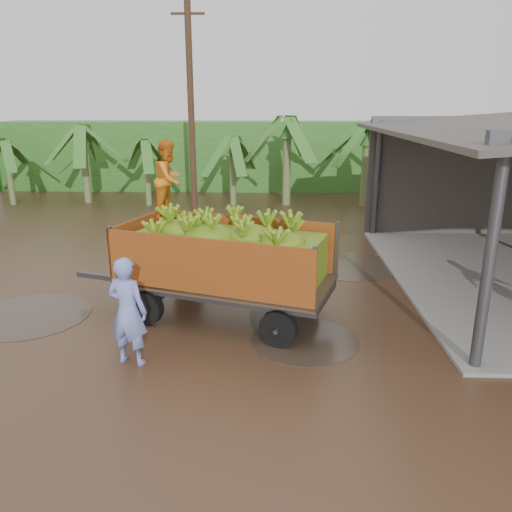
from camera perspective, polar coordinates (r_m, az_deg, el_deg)
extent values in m
plane|color=black|center=(12.64, -5.95, -3.95)|extent=(100.00, 100.00, 0.00)
cube|color=#2D661E|center=(28.06, -5.78, 11.39)|extent=(22.00, 3.00, 3.60)
cube|color=#47474C|center=(12.37, -16.52, -2.41)|extent=(1.71, 0.66, 0.12)
imported|color=orange|center=(11.25, -9.91, 8.63)|extent=(0.86, 0.98, 1.71)
imported|color=#7485D4|center=(9.10, -14.46, -6.16)|extent=(0.83, 0.65, 2.00)
cylinder|color=#47301E|center=(19.37, -7.41, 15.60)|extent=(0.24, 0.24, 8.15)
cube|color=#47301E|center=(19.60, -7.83, 25.77)|extent=(1.20, 0.08, 0.08)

